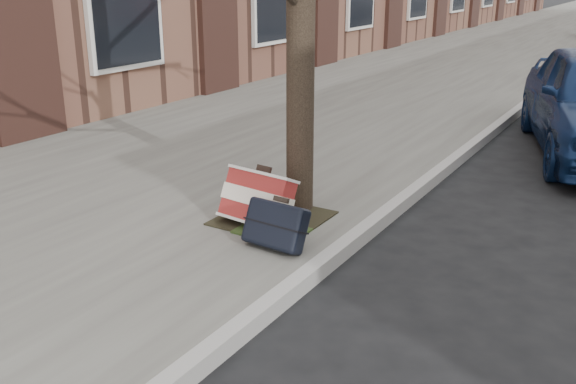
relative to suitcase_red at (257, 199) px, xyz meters
The scene contains 5 objects.
ground 2.29m from the suitcase_red, 26.40° to the right, with size 120.00×120.00×0.00m, color black.
near_sidewalk 14.09m from the suitcase_red, 96.80° to the left, with size 5.00×70.00×0.12m, color slate.
dirt_patch 0.30m from the suitcase_red, 81.01° to the left, with size 0.85×0.85×0.01m, color black.
suitcase_red is the anchor object (origin of this frame).
suitcase_navy 0.50m from the suitcase_red, 39.68° to the right, with size 0.50×0.16×0.36m, color black.
Camera 1 is at (0.78, -3.16, 2.16)m, focal length 40.00 mm.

